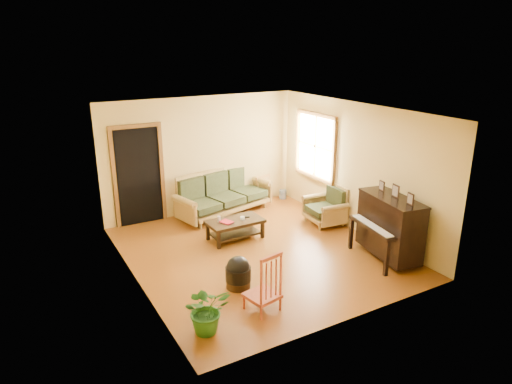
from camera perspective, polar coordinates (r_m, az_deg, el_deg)
floor at (r=8.52m, az=0.28°, el=-7.47°), size 5.00×5.00×0.00m
doorway at (r=9.81m, az=-14.45°, el=1.86°), size 1.08×0.16×2.05m
window at (r=10.22m, az=7.45°, el=5.71°), size 0.12×1.36×1.46m
sofa at (r=10.19m, az=-3.95°, el=-0.19°), size 2.39×1.43×0.96m
coffee_table at (r=8.98m, az=-2.62°, el=-4.71°), size 1.10×0.62×0.39m
armchair at (r=9.74m, az=8.58°, el=-1.67°), size 0.85×0.89×0.82m
piano at (r=8.42m, az=16.38°, el=-4.34°), size 0.97×1.41×1.15m
footstool at (r=7.31m, az=-2.23°, el=-10.43°), size 0.43×0.43×0.39m
red_chair at (r=6.62m, az=0.78°, el=-11.06°), size 0.52×0.55×0.93m
leaning_frame at (r=11.03m, az=1.05°, el=0.50°), size 0.50×0.28×0.66m
ceramic_crock at (r=11.28m, az=3.37°, el=-0.28°), size 0.19×0.19×0.22m
potted_plant at (r=6.26m, az=-6.14°, el=-14.37°), size 0.70×0.63×0.68m
book at (r=8.74m, az=-4.11°, el=-3.94°), size 0.25×0.29×0.02m
candle at (r=8.85m, az=-4.65°, el=-3.36°), size 0.07×0.07×0.11m
glass_jar at (r=8.92m, az=-1.70°, el=-3.29°), size 0.10×0.10×0.06m
remote at (r=9.04m, az=-1.33°, el=-3.14°), size 0.17×0.10×0.02m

